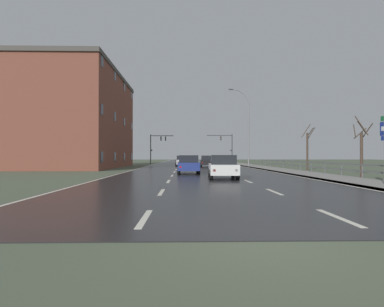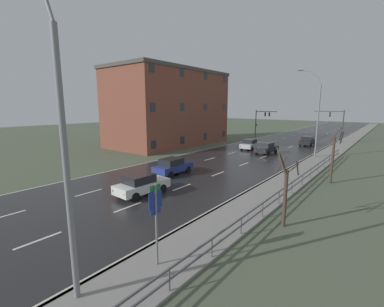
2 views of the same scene
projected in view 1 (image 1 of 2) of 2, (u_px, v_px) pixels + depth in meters
ground_plane at (193, 165)px, 53.45m from camera, size 160.00×160.00×0.12m
road_asphalt_strip at (191, 163)px, 65.44m from camera, size 14.00×120.00×0.03m
sidewalk_right at (231, 163)px, 65.64m from camera, size 3.00×120.00×0.12m
guardrail at (312, 165)px, 27.55m from camera, size 0.07×36.97×1.00m
street_lamp_midground at (247, 129)px, 43.84m from camera, size 2.89×0.24×11.00m
traffic_signal_right at (227, 144)px, 61.03m from camera, size 4.99×0.36×5.79m
traffic_signal_left at (156, 144)px, 59.40m from camera, size 4.46×0.36×5.63m
car_far_right at (182, 161)px, 44.35m from camera, size 2.03×4.20×1.57m
car_distant at (223, 167)px, 20.51m from camera, size 1.99×4.18×1.57m
car_near_right at (216, 160)px, 53.89m from camera, size 1.87×4.12×1.57m
car_near_left at (189, 164)px, 26.27m from camera, size 1.84×4.10×1.57m
car_far_left at (207, 161)px, 42.42m from camera, size 1.97×4.17×1.57m
brick_building at (79, 120)px, 40.88m from camera, size 10.85×20.69×12.37m
bare_tree_near at (361, 150)px, 22.08m from camera, size 1.20×1.22×4.36m
bare_tree_mid at (308, 149)px, 32.72m from camera, size 1.16×1.07×4.95m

